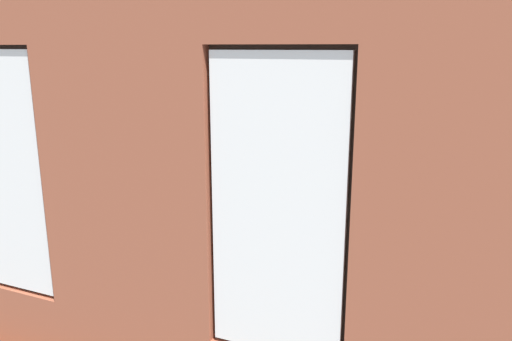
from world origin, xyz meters
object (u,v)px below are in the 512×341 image
(potted_plant_between_couches, at_px, (348,324))
(potted_plant_mid_room_small, at_px, (344,204))
(couch_left, at_px, (497,269))
(potted_plant_foreground_right, at_px, (179,152))
(cup_ceramic, at_px, (265,214))
(papasan_chair, at_px, (256,178))
(couch_by_window, at_px, (195,307))
(table_plant_small, at_px, (256,204))
(potted_plant_beside_window_right, at_px, (0,232))
(remote_silver, at_px, (229,215))
(tv_flatscreen, at_px, (71,170))
(coffee_table, at_px, (265,221))
(candle_jar, at_px, (270,219))
(media_console, at_px, (75,209))

(potted_plant_between_couches, bearing_deg, potted_plant_mid_room_small, -75.85)
(couch_left, bearing_deg, potted_plant_mid_room_small, -126.87)
(potted_plant_between_couches, xyz_separation_m, potted_plant_foreground_right, (4.05, -4.14, 0.20))
(cup_ceramic, distance_m, papasan_chair, 1.90)
(couch_by_window, bearing_deg, table_plant_small, -80.00)
(table_plant_small, bearing_deg, potted_plant_beside_window_right, 53.06)
(remote_silver, distance_m, tv_flatscreen, 2.43)
(couch_by_window, height_order, couch_left, same)
(cup_ceramic, distance_m, potted_plant_mid_room_small, 1.20)
(remote_silver, height_order, tv_flatscreen, tv_flatscreen)
(coffee_table, xyz_separation_m, remote_silver, (0.44, 0.13, 0.06))
(remote_silver, height_order, potted_plant_beside_window_right, potted_plant_beside_window_right)
(coffee_table, distance_m, table_plant_small, 0.27)
(cup_ceramic, height_order, tv_flatscreen, tv_flatscreen)
(table_plant_small, bearing_deg, candle_jar, 139.98)
(remote_silver, bearing_deg, papasan_chair, -57.29)
(coffee_table, height_order, remote_silver, remote_silver)
(potted_plant_foreground_right, bearing_deg, potted_plant_between_couches, 134.41)
(table_plant_small, bearing_deg, media_console, 7.79)
(candle_jar, bearing_deg, remote_silver, 0.00)
(candle_jar, relative_size, table_plant_small, 0.39)
(candle_jar, bearing_deg, media_console, 2.30)
(remote_silver, xyz_separation_m, potted_plant_mid_room_small, (-1.20, -1.06, -0.01))
(potted_plant_foreground_right, relative_size, potted_plant_mid_room_small, 1.56)
(couch_left, distance_m, potted_plant_mid_room_small, 2.19)
(remote_silver, distance_m, media_console, 2.41)
(tv_flatscreen, bearing_deg, remote_silver, -177.24)
(couch_by_window, relative_size, remote_silver, 10.09)
(couch_by_window, height_order, papasan_chair, couch_by_window)
(coffee_table, xyz_separation_m, media_console, (2.84, 0.25, -0.14))
(candle_jar, bearing_deg, cup_ceramic, -50.69)
(papasan_chair, bearing_deg, couch_by_window, 105.63)
(tv_flatscreen, distance_m, potted_plant_foreground_right, 2.36)
(potted_plant_between_couches, distance_m, potted_plant_foreground_right, 5.80)
(candle_jar, distance_m, tv_flatscreen, 2.97)
(papasan_chair, bearing_deg, candle_jar, 117.81)
(papasan_chair, bearing_deg, remote_silver, 102.86)
(candle_jar, xyz_separation_m, media_console, (2.95, 0.12, -0.23))
(table_plant_small, relative_size, papasan_chair, 0.21)
(table_plant_small, xyz_separation_m, potted_plant_between_couches, (-1.70, 2.17, -0.10))
(candle_jar, bearing_deg, couch_by_window, 92.89)
(potted_plant_mid_room_small, bearing_deg, potted_plant_beside_window_right, 49.34)
(coffee_table, distance_m, cup_ceramic, 0.10)
(couch_by_window, distance_m, papasan_chair, 3.95)
(couch_left, height_order, potted_plant_foreground_right, potted_plant_foreground_right)
(table_plant_small, distance_m, remote_silver, 0.37)
(media_console, xyz_separation_m, papasan_chair, (-1.98, -1.95, 0.20))
(candle_jar, relative_size, media_console, 0.07)
(potted_plant_between_couches, bearing_deg, table_plant_small, -51.90)
(potted_plant_mid_room_small, bearing_deg, papasan_chair, -25.38)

